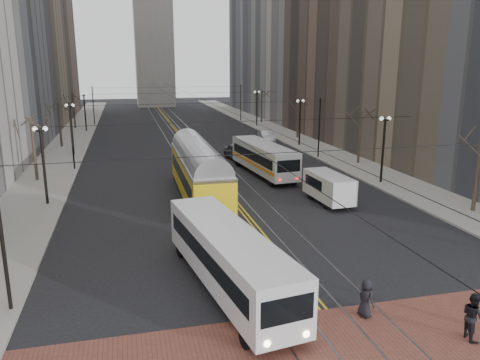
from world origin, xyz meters
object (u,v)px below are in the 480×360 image
cargo_van (329,189)px  pedestrian_c (473,316)px  rear_bus (263,159)px  sedan_silver (266,136)px  transit_bus (228,260)px  sedan_grey (238,152)px  streetcar (199,177)px  pedestrian_a (366,298)px

cargo_van → pedestrian_c: 18.04m
rear_bus → pedestrian_c: bearing=-95.6°
rear_bus → sedan_silver: bearing=66.9°
transit_bus → sedan_grey: transit_bus is taller
transit_bus → pedestrian_c: transit_bus is taller
streetcar → rear_bus: streetcar is taller
transit_bus → pedestrian_a: 6.24m
cargo_van → sedan_silver: cargo_van is taller
transit_bus → sedan_silver: bearing=62.2°
cargo_van → transit_bus: bearing=-134.1°
sedan_grey → sedan_silver: size_ratio=1.04×
cargo_van → sedan_grey: cargo_van is taller
streetcar → sedan_grey: bearing=65.9°
transit_bus → sedan_grey: (7.54, 29.45, -0.60)m
pedestrian_c → pedestrian_a: bearing=59.4°
cargo_van → sedan_grey: 17.89m
transit_bus → sedan_grey: bearing=67.1°
sedan_silver → pedestrian_a: (-9.05, -43.82, 0.05)m
transit_bus → sedan_silver: transit_bus is taller
rear_bus → pedestrian_c: 28.15m
transit_bus → rear_bus: bearing=61.0°
streetcar → sedan_silver: (13.00, 24.78, -0.97)m
sedan_grey → pedestrian_a: size_ratio=2.99×
pedestrian_a → transit_bus: bearing=39.5°
rear_bus → transit_bus: bearing=-115.8°
sedan_silver → pedestrian_a: bearing=-97.0°
pedestrian_c → cargo_van: bearing=0.3°
rear_bus → pedestrian_c: size_ratio=6.03×
cargo_van → sedan_grey: bearing=95.8°
pedestrian_a → streetcar: bearing=-2.1°
cargo_van → pedestrian_c: size_ratio=2.71×
rear_bus → sedan_grey: bearing=90.1°
sedan_silver → pedestrian_a: size_ratio=2.88×
pedestrian_c → rear_bus: bearing=7.0°
rear_bus → sedan_grey: size_ratio=2.28×
cargo_van → sedan_grey: size_ratio=1.03×
cargo_van → pedestrian_c: cargo_van is taller
transit_bus → pedestrian_a: transit_bus is taller
rear_bus → sedan_grey: (-0.70, 7.44, -0.63)m
cargo_van → rear_bus: bearing=98.2°
cargo_van → streetcar: bearing=155.9°
transit_bus → sedan_silver: size_ratio=2.44×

